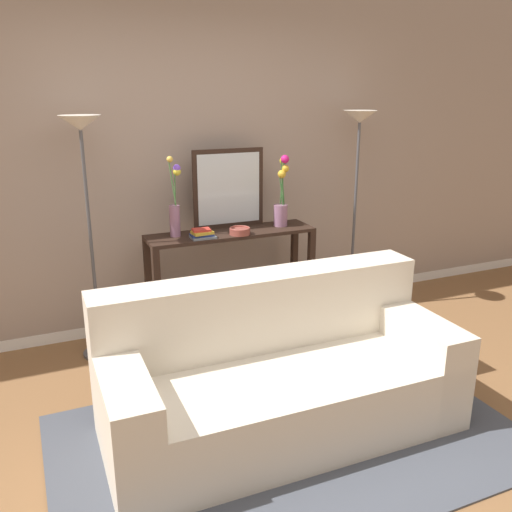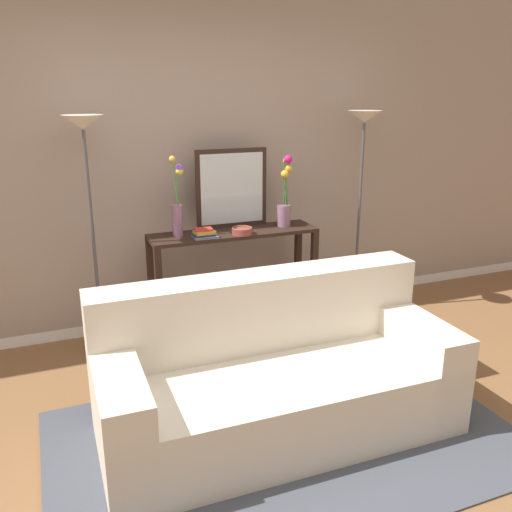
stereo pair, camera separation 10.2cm
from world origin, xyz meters
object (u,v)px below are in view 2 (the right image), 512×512
(floor_lamp_right, at_px, (362,157))
(vase_tall_flowers, at_px, (177,207))
(book_row_under_console, at_px, (186,332))
(vase_short_flowers, at_px, (285,198))
(console_table, at_px, (234,264))
(floor_lamp_left, at_px, (87,171))
(fruit_bowl, at_px, (242,231))
(couch, at_px, (275,379))
(wall_mirror, at_px, (232,189))
(book_stack, at_px, (204,234))

(floor_lamp_right, bearing_deg, vase_tall_flowers, 179.36)
(book_row_under_console, bearing_deg, vase_short_flowers, 0.66)
(console_table, distance_m, vase_tall_flowers, 0.65)
(floor_lamp_left, distance_m, fruit_bowl, 1.21)
(couch, height_order, vase_short_flowers, vase_short_flowers)
(floor_lamp_right, relative_size, vase_tall_flowers, 2.89)
(floor_lamp_left, bearing_deg, vase_short_flowers, -0.41)
(floor_lamp_right, xyz_separation_m, vase_tall_flowers, (-1.59, 0.02, -0.31))
(floor_lamp_right, distance_m, wall_mirror, 1.15)
(console_table, height_order, wall_mirror, wall_mirror)
(vase_tall_flowers, bearing_deg, floor_lamp_right, -0.64)
(wall_mirror, bearing_deg, console_table, -105.34)
(book_stack, distance_m, book_row_under_console, 0.85)
(vase_tall_flowers, height_order, book_stack, vase_tall_flowers)
(fruit_bowl, relative_size, book_row_under_console, 0.63)
(couch, xyz_separation_m, floor_lamp_left, (-0.83, 1.36, 1.07))
(console_table, height_order, book_stack, book_stack)
(floor_lamp_left, xyz_separation_m, wall_mirror, (1.10, 0.12, -0.22))
(floor_lamp_left, height_order, vase_tall_flowers, floor_lamp_left)
(fruit_bowl, bearing_deg, console_table, 106.71)
(console_table, height_order, vase_short_flowers, vase_short_flowers)
(floor_lamp_right, xyz_separation_m, vase_short_flowers, (-0.71, -0.01, -0.30))
(couch, distance_m, fruit_bowl, 1.39)
(console_table, bearing_deg, book_stack, -161.18)
(vase_tall_flowers, bearing_deg, fruit_bowl, -17.20)
(wall_mirror, bearing_deg, book_row_under_console, -162.64)
(wall_mirror, height_order, book_row_under_console, wall_mirror)
(console_table, xyz_separation_m, book_stack, (-0.27, -0.09, 0.30))
(vase_tall_flowers, distance_m, vase_short_flowers, 0.88)
(floor_lamp_right, height_order, book_row_under_console, floor_lamp_right)
(vase_short_flowers, bearing_deg, floor_lamp_right, 0.87)
(wall_mirror, distance_m, book_stack, 0.48)
(fruit_bowl, distance_m, book_row_under_console, 0.95)
(couch, distance_m, book_row_under_console, 1.38)
(book_stack, bearing_deg, vase_tall_flowers, 141.89)
(fruit_bowl, bearing_deg, floor_lamp_right, 6.39)
(vase_short_flowers, xyz_separation_m, fruit_bowl, (-0.41, -0.12, -0.20))
(floor_lamp_right, bearing_deg, console_table, -178.97)
(wall_mirror, height_order, fruit_bowl, wall_mirror)
(book_stack, bearing_deg, couch, -88.31)
(console_table, distance_m, fruit_bowl, 0.32)
(floor_lamp_right, relative_size, book_row_under_console, 6.88)
(couch, relative_size, console_table, 1.53)
(floor_lamp_right, xyz_separation_m, book_stack, (-1.43, -0.11, -0.50))
(vase_tall_flowers, bearing_deg, wall_mirror, 12.50)
(wall_mirror, bearing_deg, couch, -100.31)
(wall_mirror, distance_m, book_row_under_console, 1.21)
(floor_lamp_left, height_order, book_stack, floor_lamp_left)
(book_stack, bearing_deg, floor_lamp_right, 4.49)
(fruit_bowl, xyz_separation_m, book_stack, (-0.30, 0.01, 0.00))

